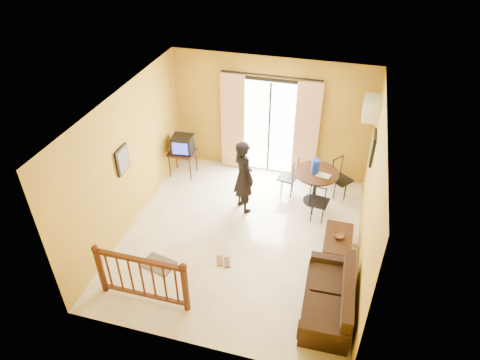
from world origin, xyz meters
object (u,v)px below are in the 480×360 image
(coffee_table, at_px, (338,242))
(sofa, at_px, (331,301))
(standing_person, at_px, (244,176))
(dining_table, at_px, (316,178))
(television, at_px, (183,144))

(coffee_table, xyz_separation_m, sofa, (0.00, -1.41, 0.02))
(sofa, bearing_deg, standing_person, 130.47)
(dining_table, distance_m, coffee_table, 1.64)
(television, xyz_separation_m, coffee_table, (3.72, -1.73, -0.56))
(coffee_table, bearing_deg, television, 155.10)
(television, distance_m, dining_table, 3.12)
(coffee_table, height_order, standing_person, standing_person)
(television, relative_size, coffee_table, 0.54)
(dining_table, xyz_separation_m, coffee_table, (0.62, -1.48, -0.34))
(coffee_table, xyz_separation_m, standing_person, (-2.04, 0.85, 0.55))
(sofa, xyz_separation_m, standing_person, (-2.04, 2.26, 0.53))
(television, bearing_deg, sofa, -45.19)
(dining_table, distance_m, sofa, 2.97)
(coffee_table, relative_size, sofa, 0.55)
(television, xyz_separation_m, standing_person, (1.68, -0.88, -0.01))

